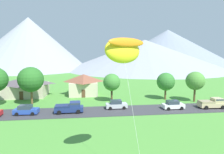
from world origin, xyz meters
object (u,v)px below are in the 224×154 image
Objects in this scene: tree_near_right at (195,81)px; parked_car_silver_mid_east at (116,105)px; tree_right_of_center at (31,80)px; pickup_truck_sand_west_side at (212,103)px; pickup_truck_navy_east_side at (70,107)px; house_left_center at (26,86)px; house_leftmost at (84,84)px; parked_car_white_west_end at (173,105)px; tree_center at (166,82)px; parked_car_blue_east_end at (26,110)px; tree_near_left at (112,82)px; kite_flyer_with_kite at (124,51)px.

tree_near_right reaches higher than parked_car_silver_mid_east.
tree_right_of_center is 1.54× the size of pickup_truck_sand_west_side.
pickup_truck_sand_west_side is 28.14m from pickup_truck_navy_east_side.
house_left_center is at bearing 165.62° from tree_near_right.
house_leftmost reaches higher than parked_car_white_west_end.
tree_near_right is at bearing 10.85° from parked_car_silver_mid_east.
tree_center is 30.58m from parked_car_blue_east_end.
tree_right_of_center is at bearing -179.15° from tree_near_left.
house_left_center reaches higher than pickup_truck_sand_west_side.
tree_center is 1.22× the size of pickup_truck_sand_west_side.
parked_car_blue_east_end is 35.88m from pickup_truck_sand_west_side.
pickup_truck_sand_west_side is at bearing -0.18° from parked_car_blue_east_end.
tree_near_left is 26.49m from kite_flyer_with_kite.
parked_car_white_west_end is at bearing -13.52° from tree_right_of_center.
parked_car_silver_mid_east is 0.80× the size of pickup_truck_sand_west_side.
parked_car_silver_mid_east is (0.27, -5.59, -3.61)m from tree_near_left.
house_left_center reaches higher than pickup_truck_navy_east_side.
kite_flyer_with_kite is at bearing -94.24° from tree_near_left.
tree_right_of_center is 11.97m from pickup_truck_navy_east_side.
parked_car_silver_mid_east is at bearing -87.28° from tree_near_left.
parked_car_blue_east_end is 0.34× the size of kite_flyer_with_kite.
tree_near_left is 1.23× the size of pickup_truck_navy_east_side.
house_leftmost is 15.59m from pickup_truck_navy_east_side.
tree_right_of_center reaches higher than tree_near_right.
parked_car_silver_mid_east is at bearing 171.92° from parked_car_white_west_end.
parked_car_blue_east_end is at bearing -164.78° from tree_center.
tree_near_left is at bearing 39.72° from pickup_truck_navy_east_side.
tree_near_left is 18.29m from parked_car_blue_east_end.
parked_car_white_west_end is at bearing -32.25° from tree_near_left.
tree_near_left reaches higher than pickup_truck_sand_west_side.
tree_near_left is 1.00× the size of tree_center.
house_leftmost is at bearing 97.83° from kite_flyer_with_kite.
kite_flyer_with_kite is at bearing -139.74° from pickup_truck_sand_west_side.
house_leftmost is at bearing 158.95° from tree_center.
tree_near_left is at bearing 147.75° from parked_car_white_west_end.
house_leftmost is 1.46× the size of pickup_truck_navy_east_side.
house_leftmost is at bearing 37.87° from tree_right_of_center.
parked_car_blue_east_end is 0.81× the size of pickup_truck_navy_east_side.
tree_right_of_center is 1.55× the size of pickup_truck_navy_east_side.
parked_car_silver_mid_east is (17.64, -5.33, -4.56)m from tree_right_of_center.
tree_near_right is 9.82m from parked_car_white_west_end.
tree_right_of_center is 1.91× the size of parked_car_silver_mid_east.
house_leftmost is 0.95× the size of tree_right_of_center.
house_leftmost is 1.80× the size of parked_car_blue_east_end.
parked_car_white_west_end is 8.16m from pickup_truck_sand_west_side.
pickup_truck_sand_west_side is at bearing 40.26° from kite_flyer_with_kite.
kite_flyer_with_kite is at bearing -58.53° from tree_right_of_center.
parked_car_blue_east_end is at bearing -179.70° from parked_car_white_west_end.
tree_near_left reaches higher than pickup_truck_navy_east_side.
pickup_truck_navy_east_side is (7.74, 0.13, 0.19)m from parked_car_blue_east_end.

